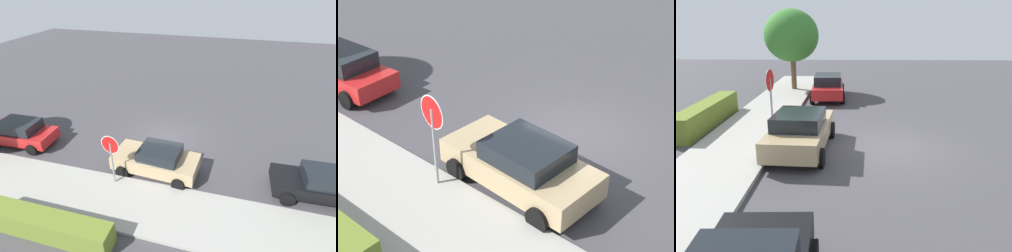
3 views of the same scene
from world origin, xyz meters
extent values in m
plane|color=#423F44|center=(0.00, 0.00, 0.00)|extent=(60.00, 60.00, 0.00)
cube|color=#9E9B93|center=(0.00, 5.60, 0.07)|extent=(32.00, 2.97, 0.14)
cylinder|color=gray|center=(1.29, 4.56, 1.17)|extent=(0.08, 0.08, 2.33)
cylinder|color=white|center=(1.29, 4.56, 2.25)|extent=(0.89, 0.11, 0.89)
cylinder|color=red|center=(1.29, 4.56, 2.25)|extent=(0.83, 0.12, 0.83)
cube|color=tan|center=(-0.32, 3.15, 0.64)|extent=(4.28, 2.06, 0.67)
cube|color=black|center=(-0.55, 3.17, 1.21)|extent=(2.03, 1.71, 0.48)
cylinder|color=black|center=(1.15, 3.98, 0.32)|extent=(0.65, 0.26, 0.64)
cylinder|color=black|center=(1.05, 2.16, 0.32)|extent=(0.65, 0.26, 0.64)
cylinder|color=black|center=(-1.69, 4.15, 0.32)|extent=(0.65, 0.26, 0.64)
cylinder|color=black|center=(-1.80, 2.33, 0.32)|extent=(0.65, 0.26, 0.64)
cube|color=red|center=(8.21, 2.82, 0.61)|extent=(4.40, 1.92, 0.61)
cube|color=black|center=(7.98, 2.81, 1.19)|extent=(2.24, 1.62, 0.56)
cylinder|color=black|center=(9.72, 2.02, 0.32)|extent=(0.65, 0.25, 0.64)
cylinder|color=black|center=(6.70, 3.62, 0.32)|extent=(0.65, 0.25, 0.64)
cylinder|color=black|center=(6.78, 1.89, 0.32)|extent=(0.65, 0.25, 0.64)
cube|color=black|center=(-7.71, 2.86, 0.59)|extent=(3.91, 1.88, 0.57)
cube|color=black|center=(-7.94, 2.85, 1.12)|extent=(1.89, 1.59, 0.49)
cylinder|color=black|center=(-6.44, 3.77, 0.32)|extent=(0.65, 0.24, 0.64)
cylinder|color=black|center=(-6.37, 2.05, 0.32)|extent=(0.65, 0.24, 0.64)
cube|color=olive|center=(2.58, 7.81, 0.50)|extent=(5.42, 0.88, 1.01)
camera|label=1|loc=(-3.66, 12.96, 8.70)|focal=28.00mm
camera|label=2|loc=(-7.08, 11.52, 8.34)|focal=55.00mm
camera|label=3|loc=(-11.29, 1.32, 4.37)|focal=35.00mm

